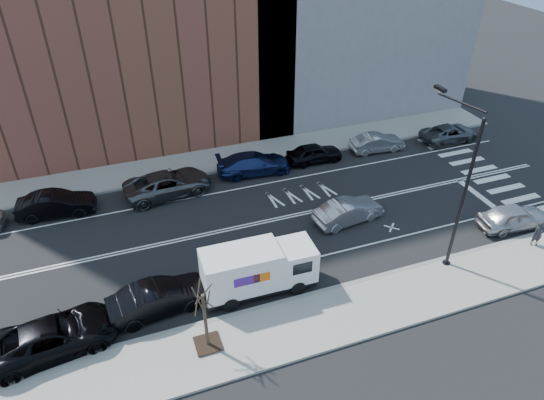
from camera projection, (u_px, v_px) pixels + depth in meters
ground at (283, 218)px, 31.18m from camera, size 120.00×120.00×0.00m
sidewalk_near at (346, 313)px, 24.27m from camera, size 44.00×3.60×0.15m
sidewalk_far at (243, 155)px, 38.01m from camera, size 44.00×3.60×0.15m
curb_near at (331, 289)px, 25.67m from camera, size 44.00×0.25×0.17m
curb_far at (250, 166)px, 36.60m from camera, size 44.00×0.25×0.17m
crosswalk at (486, 174)px, 35.71m from camera, size 3.00×14.00×0.01m
road_markings at (283, 218)px, 31.18m from camera, size 40.00×8.60×0.01m
streetlight at (459, 185)px, 24.94m from camera, size 0.44×4.02×9.34m
street_tree at (206, 325)px, 21.83m from camera, size 1.20×1.20×3.75m
fedex_van at (258, 269)px, 24.99m from camera, size 6.08×2.26×2.75m
far_parked_b at (56, 204)px, 31.05m from camera, size 4.97×2.18×1.59m
far_parked_c at (168, 184)px, 33.05m from camera, size 6.19×3.40×1.64m
far_parked_d at (254, 163)px, 35.46m from camera, size 5.57×2.63×1.57m
far_parked_e at (314, 153)px, 36.90m from camera, size 4.31×1.78×1.46m
far_parked_f at (377, 143)px, 38.39m from camera, size 4.37×1.74×1.41m
far_parked_g at (450, 133)px, 39.85m from camera, size 4.91×2.27×1.37m
driving_sedan at (348, 211)px, 30.48m from camera, size 4.72×2.20×1.50m
near_parked_rear_a at (159, 298)px, 24.09m from camera, size 5.18×2.33×1.65m
near_parked_rear_b at (54, 336)px, 22.15m from camera, size 6.07×3.40×1.60m
near_parked_front at (514, 217)px, 29.94m from camera, size 4.69×2.23×1.55m
pedestrian at (538, 234)px, 28.21m from camera, size 0.69×0.54×1.65m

